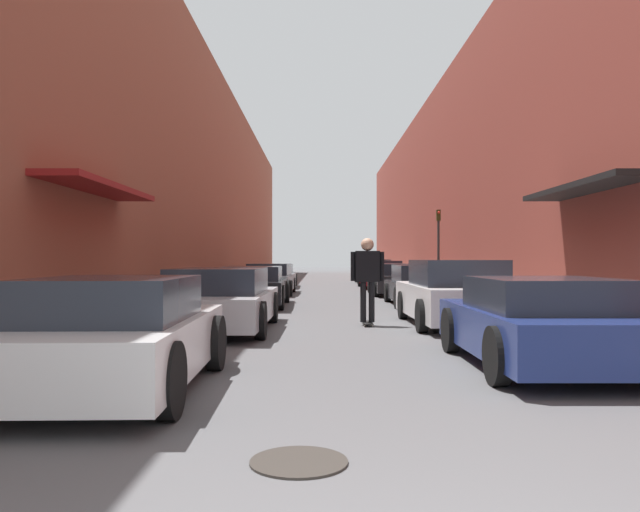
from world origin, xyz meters
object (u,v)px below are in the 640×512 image
object	(u,v)px
parked_car_right_2	(422,286)
parked_car_right_5	(374,272)
parked_car_left_0	(118,335)
parked_car_left_1	(221,300)
parked_car_right_4	(382,275)
skateboarder	(368,271)
parked_car_right_1	(455,294)
parked_car_right_3	(397,280)
parked_car_left_2	(255,286)
parked_car_left_4	(276,276)
parked_car_right_0	(541,323)
parked_car_left_3	(271,279)
manhole_cover	(299,462)
traffic_light	(439,240)

from	to	relation	value
parked_car_right_2	parked_car_right_5	bearing A→B (deg)	89.99
parked_car_left_0	parked_car_right_2	world-z (taller)	parked_car_left_0
parked_car_left_1	parked_car_right_4	size ratio (longest dim) A/B	1.01
parked_car_left_1	skateboarder	size ratio (longest dim) A/B	2.53
parked_car_right_1	parked_car_right_2	distance (m)	5.74
parked_car_right_3	parked_car_right_4	distance (m)	5.60
parked_car_left_1	parked_car_left_2	distance (m)	6.29
parked_car_left_0	parked_car_left_4	bearing A→B (deg)	89.97
parked_car_left_1	parked_car_right_0	bearing A→B (deg)	-40.35
parked_car_left_1	parked_car_right_3	world-z (taller)	parked_car_left_1
parked_car_left_2	parked_car_left_3	bearing A→B (deg)	90.14
parked_car_right_3	parked_car_right_5	world-z (taller)	parked_car_right_5
parked_car_right_3	parked_car_left_1	bearing A→B (deg)	-112.44
parked_car_left_2	parked_car_right_2	size ratio (longest dim) A/B	1.09
parked_car_left_3	manhole_cover	size ratio (longest dim) A/B	6.91
parked_car_right_4	manhole_cover	distance (m)	26.06
parked_car_left_1	parked_car_left_2	size ratio (longest dim) A/B	0.99
parked_car_left_1	parked_car_left_3	bearing A→B (deg)	90.05
parked_car_right_5	parked_car_left_2	bearing A→B (deg)	-106.40
parked_car_left_3	manhole_cover	xyz separation A→B (m)	(1.85, -20.58, -0.59)
parked_car_left_3	parked_car_left_1	bearing A→B (deg)	-89.95
parked_car_right_5	traffic_light	bearing A→B (deg)	-80.79
parked_car_left_1	parked_car_left_4	world-z (taller)	parked_car_left_1
parked_car_right_0	parked_car_right_3	size ratio (longest dim) A/B	0.86
parked_car_left_2	parked_car_right_1	size ratio (longest dim) A/B	1.06
parked_car_right_4	parked_car_right_3	bearing A→B (deg)	-89.16
parked_car_right_1	manhole_cover	world-z (taller)	parked_car_right_1
parked_car_right_2	manhole_cover	bearing A→B (deg)	-102.52
parked_car_left_0	parked_car_left_2	size ratio (longest dim) A/B	0.84
parked_car_left_0	parked_car_right_3	xyz separation A→B (m)	(5.26, 17.91, -0.01)
parked_car_left_0	parked_car_left_4	world-z (taller)	parked_car_left_0
parked_car_left_0	parked_car_right_1	size ratio (longest dim) A/B	0.89
parked_car_left_2	parked_car_right_3	world-z (taller)	parked_car_right_3
parked_car_left_3	parked_car_right_1	world-z (taller)	parked_car_right_1
parked_car_right_0	parked_car_right_3	bearing A→B (deg)	89.58
parked_car_right_4	parked_car_left_4	bearing A→B (deg)	173.68
skateboarder	manhole_cover	bearing A→B (deg)	-97.42
parked_car_right_1	parked_car_right_4	xyz separation A→B (m)	(0.07, 16.85, -0.03)
manhole_cover	parked_car_right_1	bearing A→B (deg)	71.30
parked_car_right_4	skateboarder	xyz separation A→B (m)	(-1.95, -16.88, 0.52)
parked_car_right_0	traffic_light	distance (m)	17.39
parked_car_right_2	skateboarder	world-z (taller)	skateboarder
parked_car_right_0	parked_car_right_3	world-z (taller)	parked_car_right_3
parked_car_right_1	parked_car_right_5	distance (m)	22.71
skateboarder	traffic_light	xyz separation A→B (m)	(3.83, 12.09, 1.02)
parked_car_right_5	parked_car_right_1	bearing A→B (deg)	-90.57
parked_car_left_0	parked_car_right_0	distance (m)	5.36
parked_car_left_2	parked_car_right_0	xyz separation A→B (m)	(4.92, -10.47, -0.01)
parked_car_right_2	parked_car_left_4	bearing A→B (deg)	114.46
parked_car_left_3	parked_car_left_4	size ratio (longest dim) A/B	1.07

